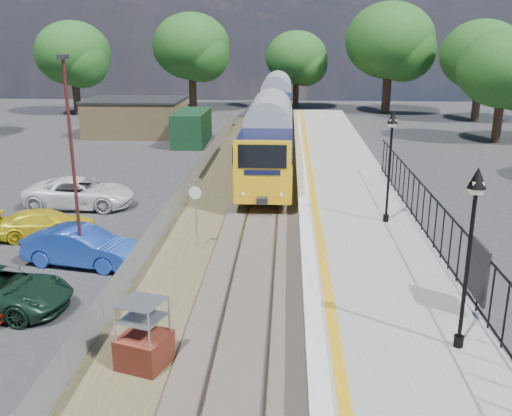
# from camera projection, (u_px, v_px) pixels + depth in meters

# --- Properties ---
(ground) EXTENTS (120.00, 120.00, 0.00)m
(ground) POSITION_uv_depth(u_px,v_px,m) (250.00, 302.00, 18.64)
(ground) COLOR #2D2D30
(ground) RESTS_ON ground
(track_bed) EXTENTS (5.90, 80.00, 0.29)m
(track_bed) POSITION_uv_depth(u_px,v_px,m) (253.00, 211.00, 27.88)
(track_bed) COLOR #473F38
(track_bed) RESTS_ON ground
(platform) EXTENTS (5.00, 70.00, 0.90)m
(platform) POSITION_uv_depth(u_px,v_px,m) (353.00, 217.00, 25.92)
(platform) COLOR gray
(platform) RESTS_ON ground
(platform_edge) EXTENTS (0.90, 70.00, 0.01)m
(platform_edge) POSITION_uv_depth(u_px,v_px,m) (308.00, 206.00, 25.90)
(platform_edge) COLOR silver
(platform_edge) RESTS_ON platform
(victorian_lamp_south) EXTENTS (0.44, 0.44, 4.60)m
(victorian_lamp_south) POSITION_uv_depth(u_px,v_px,m) (473.00, 217.00, 13.27)
(victorian_lamp_south) COLOR black
(victorian_lamp_south) RESTS_ON platform
(victorian_lamp_north) EXTENTS (0.44, 0.44, 4.60)m
(victorian_lamp_north) POSITION_uv_depth(u_px,v_px,m) (391.00, 141.00, 22.83)
(victorian_lamp_north) COLOR black
(victorian_lamp_north) RESTS_ON platform
(palisade_fence) EXTENTS (0.12, 26.00, 2.00)m
(palisade_fence) POSITION_uv_depth(u_px,v_px,m) (441.00, 230.00, 19.89)
(palisade_fence) COLOR black
(palisade_fence) RESTS_ON platform
(wire_fence) EXTENTS (0.06, 52.00, 1.20)m
(wire_fence) POSITION_uv_depth(u_px,v_px,m) (186.00, 188.00, 30.15)
(wire_fence) COLOR #999EA3
(wire_fence) RESTS_ON ground
(outbuilding) EXTENTS (10.80, 10.10, 3.12)m
(outbuilding) POSITION_uv_depth(u_px,v_px,m) (147.00, 119.00, 48.60)
(outbuilding) COLOR tan
(outbuilding) RESTS_ON ground
(tree_line) EXTENTS (56.80, 43.80, 11.88)m
(tree_line) POSITION_uv_depth(u_px,v_px,m) (292.00, 53.00, 56.76)
(tree_line) COLOR #332319
(tree_line) RESTS_ON ground
(train) EXTENTS (2.82, 40.83, 3.51)m
(train) POSITION_uv_depth(u_px,v_px,m) (274.00, 113.00, 45.85)
(train) COLOR gold
(train) RESTS_ON ground
(brick_plinth) EXTENTS (1.48, 1.48, 1.90)m
(brick_plinth) POSITION_uv_depth(u_px,v_px,m) (143.00, 335.00, 14.76)
(brick_plinth) COLOR maroon
(brick_plinth) RESTS_ON ground
(speed_sign) EXTENTS (0.52, 0.15, 2.62)m
(speed_sign) POSITION_uv_depth(u_px,v_px,m) (196.00, 207.00, 22.86)
(speed_sign) COLOR #999EA3
(speed_sign) RESTS_ON ground
(carpark_lamp) EXTENTS (0.25, 0.50, 7.75)m
(carpark_lamp) POSITION_uv_depth(u_px,v_px,m) (72.00, 154.00, 19.92)
(carpark_lamp) COLOR #491918
(carpark_lamp) RESTS_ON ground
(car_blue) EXTENTS (4.62, 2.36, 1.45)m
(car_blue) POSITION_uv_depth(u_px,v_px,m) (82.00, 247.00, 21.47)
(car_blue) COLOR #1B3FA4
(car_blue) RESTS_ON ground
(car_yellow) EXTENTS (4.44, 2.70, 1.20)m
(car_yellow) POSITION_uv_depth(u_px,v_px,m) (47.00, 224.00, 24.44)
(car_yellow) COLOR yellow
(car_yellow) RESTS_ON ground
(car_white) EXTENTS (5.41, 2.54, 1.50)m
(car_white) POSITION_uv_depth(u_px,v_px,m) (80.00, 193.00, 28.71)
(car_white) COLOR white
(car_white) RESTS_ON ground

